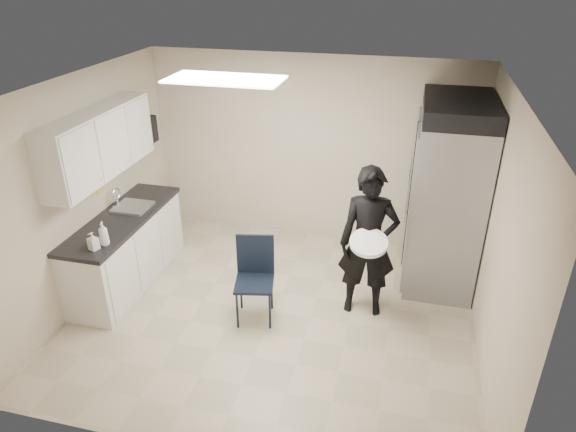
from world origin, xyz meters
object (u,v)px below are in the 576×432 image
(folding_chair, at_px, (254,283))
(lower_counter, at_px, (127,251))
(man_tuxedo, at_px, (368,243))
(commercial_fridge, at_px, (446,201))

(folding_chair, bearing_deg, lower_counter, 156.82)
(lower_counter, distance_m, folding_chair, 1.81)
(lower_counter, xyz_separation_m, man_tuxedo, (2.95, 0.12, 0.45))
(commercial_fridge, bearing_deg, lower_counter, -164.12)
(folding_chair, bearing_deg, man_tuxedo, 10.03)
(man_tuxedo, bearing_deg, folding_chair, -162.86)
(folding_chair, bearing_deg, commercial_fridge, 23.51)
(commercial_fridge, xyz_separation_m, folding_chair, (-2.01, -1.43, -0.58))
(folding_chair, xyz_separation_m, man_tuxedo, (1.18, 0.47, 0.41))
(commercial_fridge, bearing_deg, folding_chair, -144.55)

